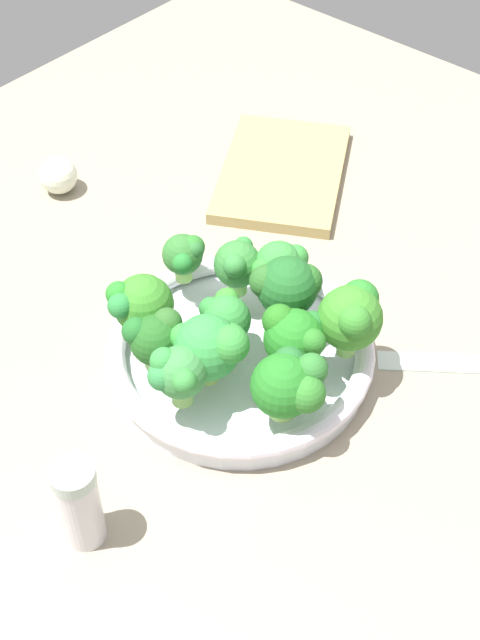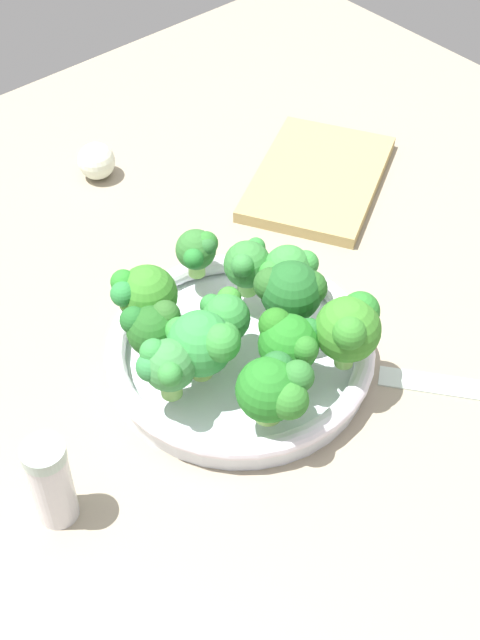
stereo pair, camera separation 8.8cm
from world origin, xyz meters
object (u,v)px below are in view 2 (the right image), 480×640
(broccoli_floret_7, at_px, (152,329))
(broccoli_floret_11, at_px, (196,251))
(bowl, at_px, (240,352))
(broccoli_floret_2, at_px, (274,389))
(broccoli_floret_3, at_px, (289,342))
(broccoli_floret_8, at_px, (225,317))
(broccoli_floret_0, at_px, (247,265))
(broccoli_floret_10, at_px, (166,366))
(broccoli_floret_9, at_px, (145,295))
(broccoli_floret_4, at_px, (288,270))
(broccoli_floret_5, at_px, (350,328))
(cutting_board, at_px, (318,178))
(pepper_shaker, at_px, (51,482))
(broccoli_floret_1, at_px, (204,343))
(garlic_bulb, at_px, (96,161))
(broccoli_floret_6, at_px, (291,290))

(broccoli_floret_7, height_order, broccoli_floret_11, broccoli_floret_7)
(bowl, relative_size, broccoli_floret_7, 4.44)
(broccoli_floret_2, height_order, broccoli_floret_3, same)
(broccoli_floret_8, bearing_deg, broccoli_floret_2, 74.93)
(broccoli_floret_0, bearing_deg, broccoli_floret_10, 20.89)
(broccoli_floret_11, bearing_deg, broccoli_floret_2, 71.16)
(broccoli_floret_3, bearing_deg, broccoli_floret_9, -65.62)
(broccoli_floret_4, bearing_deg, broccoli_floret_0, -57.05)
(broccoli_floret_5, bearing_deg, cutting_board, -130.23)
(broccoli_floret_0, relative_size, broccoli_floret_11, 1.12)
(broccoli_floret_8, distance_m, pepper_shaker, 0.23)
(broccoli_floret_1, distance_m, broccoli_floret_11, 0.14)
(broccoli_floret_1, bearing_deg, broccoli_floret_5, 145.32)
(broccoli_floret_4, bearing_deg, broccoli_floret_5, 80.61)
(broccoli_floret_1, bearing_deg, cutting_board, -151.54)
(broccoli_floret_4, bearing_deg, broccoli_floret_8, 2.42)
(broccoli_floret_0, relative_size, garlic_bulb, 1.32)
(broccoli_floret_2, bearing_deg, garlic_bulb, -103.82)
(broccoli_floret_6, bearing_deg, broccoli_floret_7, -23.30)
(broccoli_floret_4, height_order, broccoli_floret_10, same)
(broccoli_floret_1, bearing_deg, pepper_shaker, 4.71)
(cutting_board, bearing_deg, broccoli_floret_1, 28.46)
(pepper_shaker, bearing_deg, broccoli_floret_0, -165.43)
(broccoli_floret_3, relative_size, broccoli_floret_6, 0.90)
(broccoli_floret_9, xyz_separation_m, broccoli_floret_11, (-0.08, -0.02, -0.00))
(broccoli_floret_9, bearing_deg, broccoli_floret_6, 138.45)
(broccoli_floret_10, bearing_deg, broccoli_floret_8, -168.64)
(broccoli_floret_5, distance_m, broccoli_floret_10, 0.18)
(cutting_board, xyz_separation_m, garlic_bulb, (0.21, -0.20, 0.02))
(bowl, relative_size, broccoli_floret_1, 3.57)
(broccoli_floret_5, bearing_deg, broccoli_floret_2, 1.27)
(broccoli_floret_9, xyz_separation_m, pepper_shaker, (0.19, 0.11, -0.03))
(broccoli_floret_6, bearing_deg, garlic_bulb, -92.87)
(broccoli_floret_0, xyz_separation_m, broccoli_floret_6, (-0.00, 0.06, 0.01))
(broccoli_floret_11, relative_size, cutting_board, 0.26)
(bowl, distance_m, broccoli_floret_9, 0.12)
(broccoli_floret_8, height_order, broccoli_floret_11, broccoli_floret_8)
(broccoli_floret_0, relative_size, broccoli_floret_10, 0.94)
(broccoli_floret_8, xyz_separation_m, broccoli_floret_9, (0.04, -0.07, 0.00))
(garlic_bulb, bearing_deg, broccoli_floret_7, 65.15)
(broccoli_floret_3, xyz_separation_m, cutting_board, (-0.27, -0.23, -0.07))
(broccoli_floret_4, height_order, broccoli_floret_6, broccoli_floret_6)
(broccoli_floret_2, bearing_deg, broccoli_floret_9, -84.82)
(broccoli_floret_8, height_order, cutting_board, broccoli_floret_8)
(broccoli_floret_3, bearing_deg, broccoli_floret_10, -25.63)
(broccoli_floret_5, height_order, broccoli_floret_8, broccoli_floret_5)
(broccoli_floret_3, relative_size, broccoli_floret_11, 1.22)
(broccoli_floret_8, bearing_deg, broccoli_floret_10, 11.36)
(bowl, height_order, broccoli_floret_4, broccoli_floret_4)
(garlic_bulb, bearing_deg, broccoli_floret_0, 86.20)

